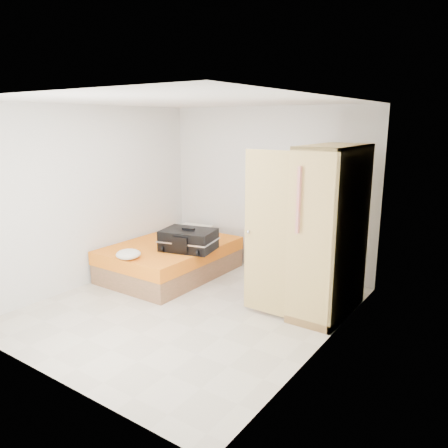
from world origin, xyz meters
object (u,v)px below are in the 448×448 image
Objects in this scene: bed at (171,259)px; wardrobe at (325,236)px; person at (271,234)px; round_cushion at (128,254)px; suitcase at (188,240)px.

bed is 0.96× the size of wardrobe.
round_cushion is at bearing 107.83° from person.
wardrobe is 6.08× the size of round_cushion.
bed is 0.95m from round_cushion.
suitcase reaches higher than bed.
suitcase is (-2.07, -0.12, -0.35)m from wardrobe.
suitcase is (0.43, -0.08, 0.40)m from bed.
person is (-0.69, -0.13, -0.05)m from wardrobe.
person reaches higher than round_cushion.
person is at bearing 24.47° from round_cushion.
bed is at bearing 91.52° from round_cushion.
round_cushion is (-1.79, -0.81, -0.38)m from person.
bed is 2.61m from wardrobe.
person reaches higher than suitcase.
bed is 1.07× the size of person.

